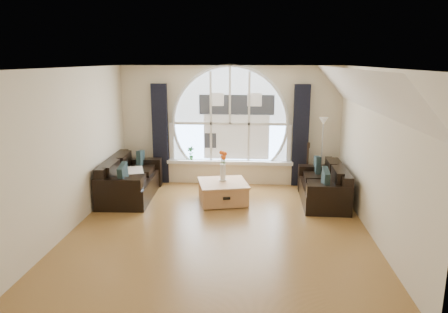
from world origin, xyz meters
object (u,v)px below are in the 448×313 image
sofa_left (131,179)px  sofa_right (323,183)px  floor_lamp (322,153)px  coffee_chest (223,191)px  potted_plant (191,153)px  vase_flowers (223,162)px  guitar (307,165)px

sofa_left → sofa_right: sofa_left is taller
floor_lamp → coffee_chest: bearing=-152.4°
coffee_chest → potted_plant: 1.64m
sofa_left → coffee_chest: (1.95, -0.18, -0.17)m
vase_flowers → potted_plant: bearing=124.4°
sofa_left → coffee_chest: 1.96m
sofa_right → sofa_left: bearing=-179.6°
sofa_left → floor_lamp: bearing=10.1°
coffee_chest → floor_lamp: 2.45m
floor_lamp → potted_plant: bearing=175.7°
sofa_left → floor_lamp: size_ratio=1.16×
coffee_chest → potted_plant: bearing=109.5°
sofa_right → vase_flowers: 2.06m
potted_plant → vase_flowers: bearing=-55.6°
potted_plant → floor_lamp: bearing=-4.3°
coffee_chest → floor_lamp: floor_lamp is taller
coffee_chest → sofa_left: bearing=161.7°
potted_plant → sofa_left: bearing=-133.8°
coffee_chest → vase_flowers: 0.59m
guitar → vase_flowers: bearing=-140.9°
sofa_right → potted_plant: bearing=158.5°
sofa_right → potted_plant: (-2.86, 1.18, 0.31)m
floor_lamp → potted_plant: (-2.96, 0.22, -0.09)m
sofa_left → potted_plant: bearing=43.5°
sofa_left → sofa_right: 3.96m
coffee_chest → guitar: guitar is taller
floor_lamp → potted_plant: floor_lamp is taller
coffee_chest → guitar: size_ratio=0.89×
vase_flowers → sofa_right: bearing=1.3°
sofa_right → coffee_chest: bearing=-175.0°
sofa_right → vase_flowers: bearing=-177.8°
vase_flowers → floor_lamp: 2.35m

